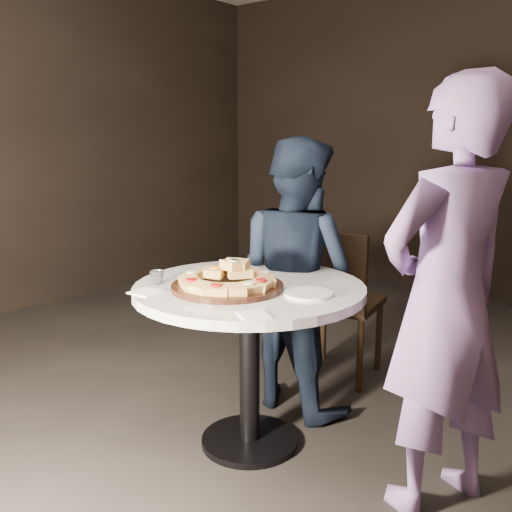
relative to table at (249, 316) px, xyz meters
The scene contains 12 objects.
floor 0.67m from the table, 103.01° to the right, with size 7.00×7.00×0.00m, color black.
table is the anchor object (origin of this frame).
serving_board 0.21m from the table, 104.22° to the right, with size 0.51×0.51×0.02m, color black.
focaccia_pile 0.24m from the table, 104.01° to the right, with size 0.46×0.46×0.12m.
plate_left 0.37m from the table, behind, with size 0.21×0.21×0.01m, color white.
plate_right 0.35m from the table, ahead, with size 0.22×0.22×0.01m, color white.
water_glass 0.47m from the table, 142.93° to the right, with size 0.07×0.07×0.06m, color silver.
napkin_near 0.51m from the table, 124.32° to the right, with size 0.12×0.12×0.01m, color white.
napkin_far 0.50m from the table, 48.31° to the right, with size 0.11×0.11×0.01m, color white.
chair_far 0.93m from the table, 94.36° to the left, with size 0.53×0.54×0.96m.
diner_navy 0.53m from the table, 99.75° to the left, with size 0.73×0.57×1.50m, color black.
diner_teal 0.92m from the table, ahead, with size 0.63×0.42×1.74m, color #7B629E.
Camera 1 is at (1.68, -1.91, 1.51)m, focal length 40.00 mm.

